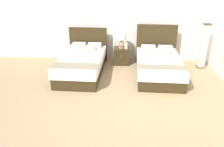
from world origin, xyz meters
name	(u,v)px	position (x,y,z in m)	size (l,w,h in m)	color
ground_plane	(118,112)	(0.00, 0.00, -0.01)	(9.26, 10.07, 0.02)	#9F8560
wall_back	(121,17)	(0.00, 3.23, 1.39)	(9.26, 0.12, 2.78)	silver
bed_near_window	(82,63)	(-1.07, 1.95, 0.30)	(1.25, 2.24, 1.10)	#322714
bed_near_corner	(158,65)	(1.08, 1.97, 0.29)	(1.28, 2.16, 1.22)	#322714
nightstand	(121,56)	(0.02, 2.74, 0.26)	(0.48, 0.45, 0.52)	#322714
table_lamp	(122,39)	(0.02, 2.76, 0.81)	(0.28, 0.28, 0.47)	tan
vase	(126,46)	(0.17, 2.70, 0.61)	(0.09, 0.09, 0.18)	silver
floor_lamp_corner	(204,46)	(2.46, 2.57, 0.67)	(0.22, 0.22, 1.34)	#3E311C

